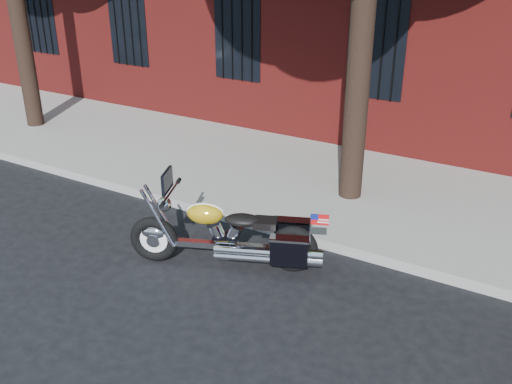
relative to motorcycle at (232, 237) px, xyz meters
The scene contains 4 objects.
ground 0.53m from the motorcycle, 75.37° to the right, with size 120.00×120.00×0.00m, color black.
curb 1.16m from the motorcycle, 86.24° to the left, with size 40.00×0.16×0.15m, color gray.
sidewalk 3.01m from the motorcycle, 88.61° to the left, with size 40.00×3.60×0.15m, color gray.
motorcycle is the anchor object (origin of this frame).
Camera 1 is at (3.49, -5.12, 3.98)m, focal length 40.00 mm.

